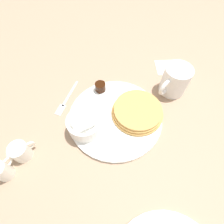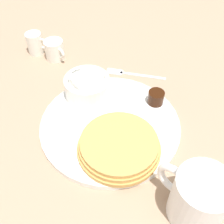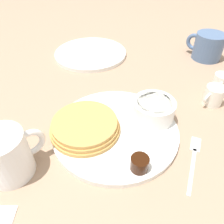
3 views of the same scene
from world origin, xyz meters
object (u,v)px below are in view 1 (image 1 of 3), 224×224
object	(u,v)px
plate	(115,117)
bowl	(85,124)
creamer_pitcher_far	(2,171)
coffee_mug	(175,81)
fork	(65,101)
creamer_pitcher_near	(21,151)

from	to	relation	value
plate	bowl	size ratio (longest dim) A/B	2.92
bowl	creamer_pitcher_far	world-z (taller)	same
coffee_mug	fork	size ratio (longest dim) A/B	0.80
creamer_pitcher_near	creamer_pitcher_far	size ratio (longest dim) A/B	1.08
plate	fork	size ratio (longest dim) A/B	2.07
plate	coffee_mug	bearing A→B (deg)	-157.48
bowl	coffee_mug	size ratio (longest dim) A/B	0.88
coffee_mug	fork	distance (m)	0.36
creamer_pitcher_near	coffee_mug	bearing A→B (deg)	-160.42
creamer_pitcher_far	coffee_mug	bearing A→B (deg)	-157.17
creamer_pitcher_near	fork	xyz separation A→B (m)	(-0.11, -0.17, -0.02)
creamer_pitcher_near	bowl	bearing A→B (deg)	-162.81
fork	plate	bearing A→B (deg)	151.08
creamer_pitcher_near	fork	distance (m)	0.20
plate	coffee_mug	distance (m)	0.22
bowl	fork	bearing A→B (deg)	-61.29
plate	creamer_pitcher_far	xyz separation A→B (m)	(0.30, 0.13, 0.02)
coffee_mug	fork	world-z (taller)	coffee_mug
creamer_pitcher_near	creamer_pitcher_far	distance (m)	0.06
creamer_pitcher_near	plate	bearing A→B (deg)	-162.79
bowl	coffee_mug	bearing A→B (deg)	-159.07
creamer_pitcher_near	creamer_pitcher_far	bearing A→B (deg)	51.28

